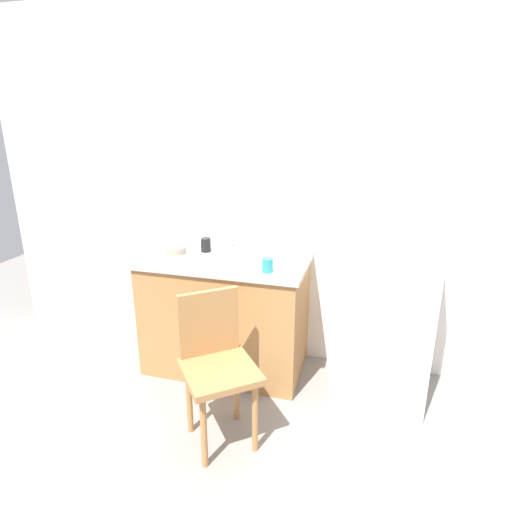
{
  "coord_description": "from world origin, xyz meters",
  "views": [
    {
      "loc": [
        0.67,
        -2.07,
        1.84
      ],
      "look_at": [
        -0.09,
        0.6,
        0.93
      ],
      "focal_mm": 29.96,
      "sensor_mm": 36.0,
      "label": 1
    }
  ],
  "objects_px": {
    "terracotta_bowl": "(176,250)",
    "dish_tray": "(271,255)",
    "cup_black": "(206,245)",
    "chair": "(217,362)",
    "cup_teal": "(267,265)",
    "refrigerator": "(384,297)"
  },
  "relations": [
    {
      "from": "terracotta_bowl",
      "to": "cup_black",
      "type": "xyz_separation_m",
      "value": [
        0.2,
        0.1,
        0.03
      ]
    },
    {
      "from": "cup_black",
      "to": "refrigerator",
      "type": "bearing_deg",
      "value": -4.52
    },
    {
      "from": "chair",
      "to": "dish_tray",
      "type": "height_order",
      "value": "dish_tray"
    },
    {
      "from": "dish_tray",
      "to": "cup_black",
      "type": "distance_m",
      "value": 0.5
    },
    {
      "from": "refrigerator",
      "to": "chair",
      "type": "relative_size",
      "value": 1.59
    },
    {
      "from": "terracotta_bowl",
      "to": "cup_teal",
      "type": "height_order",
      "value": "cup_teal"
    },
    {
      "from": "terracotta_bowl",
      "to": "cup_black",
      "type": "distance_m",
      "value": 0.22
    },
    {
      "from": "dish_tray",
      "to": "terracotta_bowl",
      "type": "height_order",
      "value": "dish_tray"
    },
    {
      "from": "chair",
      "to": "cup_teal",
      "type": "xyz_separation_m",
      "value": [
        0.17,
        0.52,
        0.42
      ]
    },
    {
      "from": "chair",
      "to": "cup_black",
      "type": "bearing_deg",
      "value": 75.84
    },
    {
      "from": "dish_tray",
      "to": "cup_black",
      "type": "relative_size",
      "value": 2.71
    },
    {
      "from": "refrigerator",
      "to": "cup_black",
      "type": "relative_size",
      "value": 13.67
    },
    {
      "from": "chair",
      "to": "terracotta_bowl",
      "type": "bearing_deg",
      "value": 89.66
    },
    {
      "from": "chair",
      "to": "refrigerator",
      "type": "bearing_deg",
      "value": -0.61
    },
    {
      "from": "chair",
      "to": "cup_teal",
      "type": "height_order",
      "value": "cup_teal"
    },
    {
      "from": "chair",
      "to": "cup_teal",
      "type": "bearing_deg",
      "value": 33.23
    },
    {
      "from": "chair",
      "to": "terracotta_bowl",
      "type": "distance_m",
      "value": 1.02
    },
    {
      "from": "refrigerator",
      "to": "cup_teal",
      "type": "xyz_separation_m",
      "value": [
        -0.74,
        -0.2,
        0.22
      ]
    },
    {
      "from": "terracotta_bowl",
      "to": "dish_tray",
      "type": "bearing_deg",
      "value": 5.92
    },
    {
      "from": "refrigerator",
      "to": "cup_black",
      "type": "height_order",
      "value": "refrigerator"
    },
    {
      "from": "refrigerator",
      "to": "cup_black",
      "type": "xyz_separation_m",
      "value": [
        -1.29,
        0.1,
        0.22
      ]
    },
    {
      "from": "dish_tray",
      "to": "cup_teal",
      "type": "distance_m",
      "value": 0.28
    }
  ]
}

